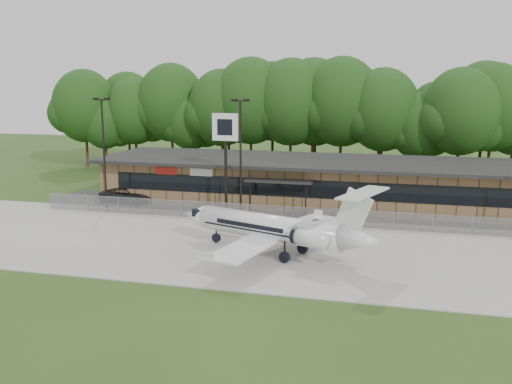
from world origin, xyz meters
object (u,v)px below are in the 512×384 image
(terminal, at_px, (311,181))
(suv, at_px, (128,195))
(business_jet, at_px, (276,229))
(pole_sign, at_px, (225,138))

(terminal, relative_size, suv, 7.39)
(terminal, height_order, suv, terminal)
(business_jet, bearing_deg, suv, 162.78)
(terminal, xyz_separation_m, business_jet, (0.41, -17.70, -0.30))
(pole_sign, bearing_deg, terminal, 52.33)
(business_jet, xyz_separation_m, suv, (-17.70, 13.22, -1.10))
(business_jet, bearing_deg, pole_sign, 142.51)
(terminal, bearing_deg, suv, -165.45)
(terminal, bearing_deg, pole_sign, -132.02)
(suv, height_order, pole_sign, pole_sign)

